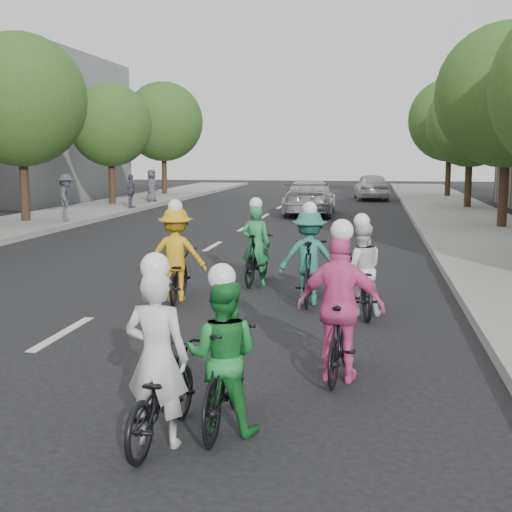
% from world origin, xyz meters
% --- Properties ---
extents(ground, '(120.00, 120.00, 0.00)m').
position_xyz_m(ground, '(0.00, 0.00, 0.00)').
color(ground, black).
rests_on(ground, ground).
extents(curb_left, '(0.18, 80.00, 0.18)m').
position_xyz_m(curb_left, '(-6.05, 10.00, 0.09)').
color(curb_left, '#999993').
rests_on(curb_left, ground).
extents(sidewalk_right, '(4.00, 80.00, 0.15)m').
position_xyz_m(sidewalk_right, '(8.00, 10.00, 0.07)').
color(sidewalk_right, gray).
rests_on(sidewalk_right, ground).
extents(curb_right, '(0.18, 80.00, 0.18)m').
position_xyz_m(curb_right, '(6.05, 10.00, 0.09)').
color(curb_right, '#999993').
rests_on(curb_right, ground).
extents(bldg_sw, '(10.00, 14.00, 8.00)m').
position_xyz_m(bldg_sw, '(-16.00, 28.00, 4.00)').
color(bldg_sw, slate).
rests_on(bldg_sw, ground).
extents(tree_l_3, '(4.80, 4.80, 6.93)m').
position_xyz_m(tree_l_3, '(-8.20, 15.00, 4.52)').
color(tree_l_3, black).
rests_on(tree_l_3, ground).
extents(tree_l_4, '(4.00, 4.00, 5.97)m').
position_xyz_m(tree_l_4, '(-8.20, 24.00, 3.96)').
color(tree_l_4, black).
rests_on(tree_l_4, ground).
extents(tree_l_5, '(4.80, 4.80, 6.93)m').
position_xyz_m(tree_l_5, '(-8.20, 33.00, 4.52)').
color(tree_l_5, black).
rests_on(tree_l_5, ground).
extents(tree_r_1, '(4.80, 4.80, 6.93)m').
position_xyz_m(tree_r_1, '(8.80, 15.60, 4.52)').
color(tree_r_1, black).
rests_on(tree_r_1, ground).
extents(tree_r_2, '(4.00, 4.00, 5.97)m').
position_xyz_m(tree_r_2, '(8.80, 24.60, 3.96)').
color(tree_r_2, black).
rests_on(tree_r_2, ground).
extents(tree_r_3, '(4.80, 4.80, 6.93)m').
position_xyz_m(tree_r_3, '(8.80, 33.60, 4.52)').
color(tree_r_3, black).
rests_on(tree_r_3, ground).
extents(cyclist_0, '(1.06, 1.57, 1.88)m').
position_xyz_m(cyclist_0, '(4.09, -1.48, 0.70)').
color(cyclist_0, black).
rests_on(cyclist_0, ground).
extents(cyclist_1, '(0.68, 1.67, 1.75)m').
position_xyz_m(cyclist_1, '(2.55, -3.55, 0.56)').
color(cyclist_1, black).
rests_on(cyclist_1, ground).
extents(cyclist_2, '(0.98, 1.99, 1.66)m').
position_xyz_m(cyclist_2, '(4.26, 2.01, 0.59)').
color(cyclist_2, black).
rests_on(cyclist_2, ground).
extents(cyclist_3, '(1.07, 1.89, 1.79)m').
position_xyz_m(cyclist_3, '(3.37, 2.70, 0.70)').
color(cyclist_3, black).
rests_on(cyclist_3, ground).
extents(cyclist_4, '(0.66, 1.76, 1.75)m').
position_xyz_m(cyclist_4, '(2.16, 4.39, 0.61)').
color(cyclist_4, black).
rests_on(cyclist_4, ground).
extents(cyclist_5, '(0.72, 1.67, 1.61)m').
position_xyz_m(cyclist_5, '(3.07, -3.17, 0.61)').
color(cyclist_5, black).
rests_on(cyclist_5, ground).
extents(cyclist_6, '(1.13, 1.74, 1.81)m').
position_xyz_m(cyclist_6, '(1.00, 2.64, 0.67)').
color(cyclist_6, black).
rests_on(cyclist_6, ground).
extents(follow_car_lead, '(2.18, 5.15, 1.48)m').
position_xyz_m(follow_car_lead, '(1.82, 20.71, 0.74)').
color(follow_car_lead, '#B5B5BA').
rests_on(follow_car_lead, ground).
extents(follow_car_trail, '(2.19, 4.58, 1.51)m').
position_xyz_m(follow_car_trail, '(4.39, 31.53, 0.76)').
color(follow_car_trail, silver).
rests_on(follow_car_trail, ground).
extents(spectator_0, '(1.02, 1.28, 1.73)m').
position_xyz_m(spectator_0, '(-6.59, 15.00, 1.02)').
color(spectator_0, '#454450').
rests_on(spectator_0, sidewalk_left).
extents(spectator_1, '(0.40, 0.91, 1.54)m').
position_xyz_m(spectator_1, '(-6.30, 21.25, 0.92)').
color(spectator_1, '#535360').
rests_on(spectator_1, sidewalk_left).
extents(spectator_2, '(0.63, 0.87, 1.65)m').
position_xyz_m(spectator_2, '(-6.71, 25.63, 0.98)').
color(spectator_2, '#4E4E5B').
rests_on(spectator_2, sidewalk_left).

